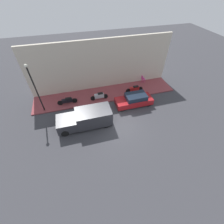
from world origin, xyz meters
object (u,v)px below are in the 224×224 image
motorcycle_red (134,89)px  streetlamp (34,85)px  delivery_van (86,118)px  parked_car (134,100)px  cafe_chair (143,79)px  scooter_silver (99,96)px  motorcycle_black (67,101)px

motorcycle_red → streetlamp: 10.57m
delivery_van → motorcycle_red: delivery_van is taller
parked_car → streetlamp: streetlamp is taller
streetlamp → cafe_chair: (2.17, -12.03, -2.52)m
delivery_van → scooter_silver: size_ratio=2.52×
scooter_silver → cafe_chair: 6.40m
delivery_van → cafe_chair: delivery_van is taller
motorcycle_red → scooter_silver: bearing=93.4°
motorcycle_red → cafe_chair: size_ratio=2.24×
streetlamp → motorcycle_red: bearing=-87.3°
cafe_chair → motorcycle_black: bearing=100.6°
parked_car → delivery_van: bearing=106.2°
parked_car → streetlamp: size_ratio=0.78×
delivery_van → motorcycle_black: 3.80m
parked_car → streetlamp: 9.87m
delivery_van → cafe_chair: bearing=-56.9°
scooter_silver → streetlamp: 6.49m
parked_car → motorcycle_red: (1.98, -0.81, -0.07)m
streetlamp → cafe_chair: 12.48m
motorcycle_red → streetlamp: streetlamp is taller
delivery_van → streetlamp: 5.54m
motorcycle_black → streetlamp: size_ratio=0.41×
motorcycle_red → cafe_chair: (1.69, -1.80, 0.11)m
delivery_van → motorcycle_black: bearing=23.7°
delivery_van → motorcycle_black: delivery_van is taller
parked_car → delivery_van: (-1.58, 5.45, 0.22)m
scooter_silver → motorcycle_red: size_ratio=0.93×
parked_car → streetlamp: (1.50, 9.41, 2.56)m
delivery_van → cafe_chair: 9.63m
motorcycle_black → parked_car: bearing=-105.1°
motorcycle_red → streetlamp: (-0.48, 10.22, 2.63)m
delivery_van → streetlamp: size_ratio=0.97×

